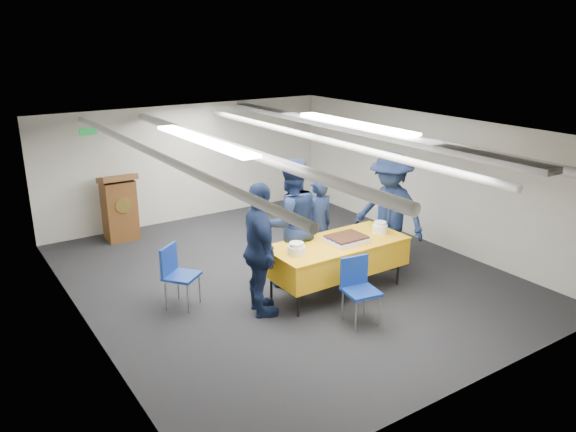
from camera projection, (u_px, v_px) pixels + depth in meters
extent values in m
plane|color=black|center=(285.00, 275.00, 8.79)|extent=(7.00, 7.00, 0.00)
cube|color=beige|center=(189.00, 163.00, 11.19)|extent=(6.00, 0.02, 2.30)
cube|color=beige|center=(81.00, 245.00, 6.86)|extent=(0.02, 7.00, 2.30)
cube|color=beige|center=(425.00, 178.00, 10.00)|extent=(0.02, 7.00, 2.30)
cube|color=white|center=(285.00, 130.00, 8.07)|extent=(6.00, 7.00, 0.02)
cylinder|color=silver|center=(153.00, 153.00, 7.06)|extent=(0.10, 6.90, 0.10)
cylinder|color=silver|center=(230.00, 147.00, 7.65)|extent=(0.14, 6.90, 0.14)
cylinder|color=silver|center=(318.00, 139.00, 8.45)|extent=(0.10, 6.90, 0.10)
cylinder|color=silver|center=(382.00, 133.00, 9.15)|extent=(0.14, 6.90, 0.14)
cube|color=gray|center=(349.00, 128.00, 8.73)|extent=(0.28, 6.90, 0.08)
cube|color=white|center=(203.00, 140.00, 7.40)|extent=(0.25, 2.60, 0.04)
cube|color=white|center=(355.00, 123.00, 8.76)|extent=(0.25, 2.60, 0.04)
cube|color=#0C591E|center=(88.00, 132.00, 9.93)|extent=(0.30, 0.04, 0.12)
cylinder|color=black|center=(298.00, 304.00, 7.47)|extent=(0.04, 0.04, 0.36)
cylinder|color=black|center=(398.00, 273.00, 8.42)|extent=(0.04, 0.04, 0.36)
cylinder|color=black|center=(271.00, 286.00, 8.00)|extent=(0.04, 0.04, 0.36)
cylinder|color=black|center=(368.00, 259.00, 8.96)|extent=(0.04, 0.04, 0.36)
cube|color=#EFAD19|center=(337.00, 256.00, 8.10)|extent=(2.04, 0.90, 0.39)
cube|color=#EFAD19|center=(337.00, 243.00, 8.03)|extent=(2.06, 0.92, 0.03)
cube|color=white|center=(346.00, 240.00, 8.01)|extent=(0.54, 0.43, 0.07)
cube|color=black|center=(346.00, 237.00, 7.99)|extent=(0.52, 0.41, 0.03)
sphere|color=#121095|center=(342.00, 244.00, 7.72)|extent=(0.04, 0.04, 0.04)
sphere|color=#121095|center=(325.00, 236.00, 8.02)|extent=(0.04, 0.04, 0.04)
sphere|color=#121095|center=(349.00, 243.00, 7.78)|extent=(0.04, 0.04, 0.04)
sphere|color=#121095|center=(331.00, 235.00, 8.09)|extent=(0.04, 0.04, 0.04)
sphere|color=#121095|center=(355.00, 241.00, 7.84)|extent=(0.04, 0.04, 0.04)
sphere|color=#121095|center=(338.00, 233.00, 8.15)|extent=(0.04, 0.04, 0.04)
sphere|color=#121095|center=(362.00, 239.00, 7.90)|extent=(0.04, 0.04, 0.04)
sphere|color=#121095|center=(344.00, 232.00, 8.21)|extent=(0.04, 0.04, 0.04)
sphere|color=#121095|center=(368.00, 238.00, 7.97)|extent=(0.04, 0.04, 0.04)
sphere|color=#121095|center=(351.00, 230.00, 8.28)|extent=(0.04, 0.04, 0.04)
sphere|color=#121095|center=(336.00, 243.00, 7.78)|extent=(0.04, 0.04, 0.04)
sphere|color=#121095|center=(365.00, 235.00, 8.06)|extent=(0.04, 0.04, 0.04)
sphere|color=#121095|center=(332.00, 241.00, 7.86)|extent=(0.04, 0.04, 0.04)
sphere|color=#121095|center=(360.00, 233.00, 8.13)|extent=(0.04, 0.04, 0.04)
sphere|color=#121095|center=(328.00, 238.00, 7.94)|extent=(0.04, 0.04, 0.04)
sphere|color=#121095|center=(356.00, 232.00, 8.21)|extent=(0.04, 0.04, 0.04)
cylinder|color=white|center=(296.00, 250.00, 7.58)|extent=(0.25, 0.25, 0.11)
cylinder|color=white|center=(296.00, 244.00, 7.56)|extent=(0.20, 0.20, 0.05)
cylinder|color=white|center=(380.00, 229.00, 8.37)|extent=(0.22, 0.22, 0.12)
cylinder|color=white|center=(380.00, 223.00, 8.35)|extent=(0.18, 0.18, 0.05)
cube|color=brown|center=(120.00, 210.00, 10.19)|extent=(0.55, 0.45, 1.10)
cube|color=brown|center=(117.00, 178.00, 9.98)|extent=(0.62, 0.53, 0.21)
cylinder|color=gold|center=(123.00, 205.00, 9.95)|extent=(0.28, 0.02, 0.28)
cylinder|color=gray|center=(356.00, 316.00, 7.07)|extent=(0.02, 0.02, 0.43)
cylinder|color=gray|center=(379.00, 311.00, 7.21)|extent=(0.02, 0.02, 0.43)
cylinder|color=gray|center=(342.00, 305.00, 7.37)|extent=(0.02, 0.02, 0.43)
cylinder|color=gray|center=(365.00, 300.00, 7.50)|extent=(0.02, 0.02, 0.43)
cube|color=navy|center=(361.00, 292.00, 7.21)|extent=(0.48, 0.48, 0.04)
cube|color=navy|center=(354.00, 270.00, 7.31)|extent=(0.40, 0.10, 0.40)
cylinder|color=gray|center=(367.00, 244.00, 9.51)|extent=(0.02, 0.02, 0.43)
cylinder|color=gray|center=(385.00, 248.00, 9.30)|extent=(0.02, 0.02, 0.43)
cylinder|color=gray|center=(378.00, 238.00, 9.75)|extent=(0.02, 0.02, 0.43)
cylinder|color=gray|center=(395.00, 243.00, 9.54)|extent=(0.02, 0.02, 0.43)
cube|color=navy|center=(382.00, 230.00, 9.45)|extent=(0.52, 0.52, 0.04)
cube|color=navy|center=(389.00, 215.00, 9.52)|extent=(0.15, 0.40, 0.40)
cylinder|color=gray|center=(188.00, 299.00, 7.54)|extent=(0.02, 0.02, 0.43)
cylinder|color=gray|center=(200.00, 288.00, 7.85)|extent=(0.02, 0.02, 0.43)
cylinder|color=gray|center=(166.00, 295.00, 7.65)|extent=(0.02, 0.02, 0.43)
cylinder|color=gray|center=(178.00, 285.00, 7.95)|extent=(0.02, 0.02, 0.43)
cube|color=navy|center=(182.00, 276.00, 7.67)|extent=(0.59, 0.59, 0.04)
cube|color=navy|center=(169.00, 259.00, 7.66)|extent=(0.34, 0.28, 0.40)
imported|color=black|center=(317.00, 226.00, 8.63)|extent=(0.58, 0.38, 1.58)
imported|color=black|center=(291.00, 224.00, 8.18)|extent=(1.05, 0.88, 1.94)
imported|color=black|center=(260.00, 250.00, 7.33)|extent=(0.73, 1.15, 1.83)
imported|color=black|center=(390.00, 211.00, 8.85)|extent=(1.00, 1.36, 1.88)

